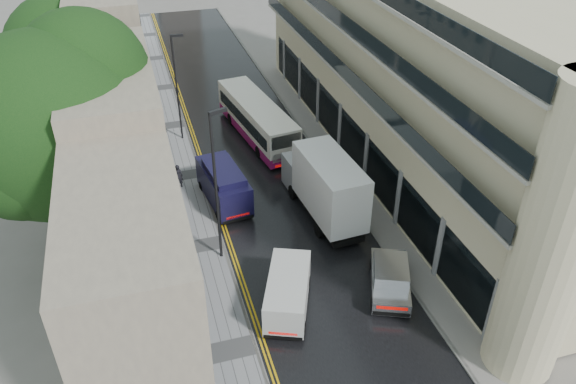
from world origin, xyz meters
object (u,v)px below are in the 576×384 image
tree_near (58,156)px  pedestrian (178,176)px  cream_bus (258,140)px  lamp_post_far (177,89)px  white_lorry (319,206)px  silver_hatchback (374,297)px  navy_van (218,202)px  tree_far (73,76)px  lamp_post_near (216,190)px  white_van (266,315)px

tree_near → pedestrian: 10.57m
cream_bus → lamp_post_far: bearing=129.6°
white_lorry → silver_hatchback: bearing=-88.1°
lamp_post_far → cream_bus: bearing=-38.1°
navy_van → tree_near: bearing=-176.6°
cream_bus → silver_hatchback: 17.17m
tree_far → lamp_post_near: (7.36, -15.09, -1.54)m
tree_near → pedestrian: (6.26, 6.09, -5.95)m
tree_far → cream_bus: tree_far is taller
tree_far → white_van: 23.47m
tree_near → silver_hatchback: size_ratio=3.09×
tree_near → tree_far: bearing=88.7°
silver_hatchback → pedestrian: bearing=142.1°
tree_far → cream_bus: (12.29, -4.38, -4.69)m
cream_bus → pedestrian: size_ratio=6.37×
lamp_post_near → lamp_post_far: 15.36m
tree_far → navy_van: (7.90, -11.47, -4.81)m
silver_hatchback → white_van: bearing=-158.7°
tree_far → silver_hatchback: bearing=-56.6°
cream_bus → tree_near: bearing=-153.9°
cream_bus → navy_van: cream_bus is taller
silver_hatchback → white_lorry: bearing=118.7°
tree_near → white_lorry: (13.74, -1.80, -4.69)m
tree_near → lamp_post_far: bearing=60.7°
silver_hatchback → white_van: 5.71m
white_lorry → lamp_post_far: 16.45m
navy_van → tree_far: bearing=117.4°
cream_bus → lamp_post_near: lamp_post_near is taller
tree_far → navy_van: bearing=-55.4°
tree_near → white_van: size_ratio=2.96×
tree_near → navy_van: (8.20, 1.53, -5.53)m
navy_van → lamp_post_near: (-0.54, -3.62, 3.28)m
lamp_post_far → tree_far: bearing=-173.9°
lamp_post_far → tree_near: bearing=-115.3°
tree_near → lamp_post_near: (7.66, -2.09, -2.25)m
navy_van → lamp_post_far: bearing=86.5°
white_lorry → lamp_post_near: (-6.08, -0.29, 2.43)m
silver_hatchback → lamp_post_far: (-6.98, 21.71, 3.42)m
white_lorry → lamp_post_far: bearing=108.6°
white_van → tree_near: bearing=158.8°
white_lorry → pedestrian: (-7.48, 7.89, -1.27)m
tree_far → lamp_post_far: bearing=2.1°
white_lorry → tree_near: bearing=168.5°
white_van → pedestrian: bearing=122.1°
white_lorry → pedestrian: bearing=129.4°
white_van → pedestrian: (-2.46, 14.39, -0.09)m
tree_far → white_van: size_ratio=2.66×
tree_near → silver_hatchback: (14.43, -8.45, -6.08)m
lamp_post_near → tree_far: bearing=95.3°
white_lorry → lamp_post_far: lamp_post_far is taller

